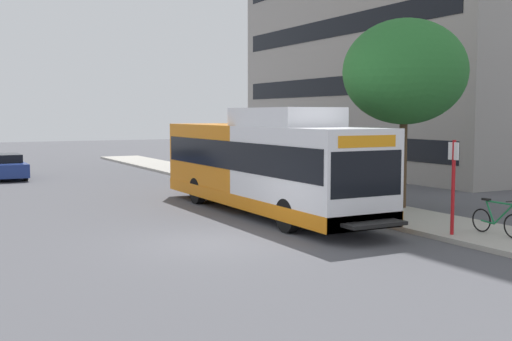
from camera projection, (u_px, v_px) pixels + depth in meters
name	position (u px, v px, depth m)	size (l,w,h in m)	color
ground_plane	(129.00, 205.00, 23.98)	(120.00, 120.00, 0.00)	#4C4C51
sidewalk_curb	(313.00, 198.00, 25.48)	(3.00, 56.00, 0.14)	#A8A399
transit_bus	(264.00, 164.00, 21.89)	(2.58, 12.25, 3.65)	white
bus_stop_sign_pole	(453.00, 180.00, 17.26)	(0.10, 0.36, 2.60)	red
bicycle_parked	(497.00, 220.00, 17.25)	(0.52, 1.76, 1.02)	black
street_tree_near_stop	(405.00, 72.00, 22.04)	(4.32, 4.32, 6.61)	#4C3823
parked_car_far_lane	(6.00, 167.00, 33.71)	(1.80, 4.50, 1.33)	navy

